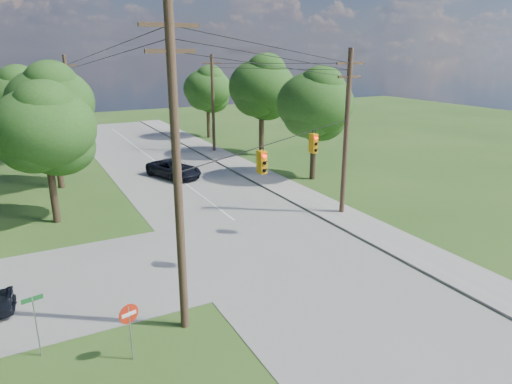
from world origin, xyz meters
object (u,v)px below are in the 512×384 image
pole_sw (177,172)px  pole_north_e (213,103)px  pole_ne (346,131)px  car_main_north (174,169)px  do_not_enter_sign (129,319)px  pole_north_w (71,111)px

pole_sw → pole_north_e: (13.50, 29.60, -1.10)m
pole_north_e → pole_ne: bearing=-90.0°
pole_sw → pole_ne: (13.50, 7.60, -0.76)m
car_main_north → do_not_enter_sign: do_not_enter_sign is taller
pole_north_e → do_not_enter_sign: bearing=-117.2°
pole_sw → pole_north_w: bearing=90.8°
pole_north_w → car_main_north: size_ratio=1.89×
pole_ne → do_not_enter_sign: (-15.79, -8.71, -3.87)m
pole_north_e → do_not_enter_sign: 34.71m
pole_sw → do_not_enter_sign: 5.28m
pole_north_w → pole_ne: bearing=-57.7°
pole_ne → pole_north_e: (-0.00, 22.00, -0.34)m
pole_sw → pole_ne: bearing=29.4°
pole_north_e → pole_north_w: (-13.90, 0.00, 0.00)m
pole_ne → pole_north_w: 26.03m
pole_ne → car_main_north: bearing=117.2°
pole_ne → do_not_enter_sign: bearing=-151.1°
pole_sw → car_main_north: (6.42, 21.40, -5.46)m
pole_ne → pole_north_e: pole_ne is taller
pole_sw → do_not_enter_sign: size_ratio=5.52×
pole_north_e → car_main_north: size_ratio=1.89×
car_main_north → pole_north_e: bearing=28.2°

